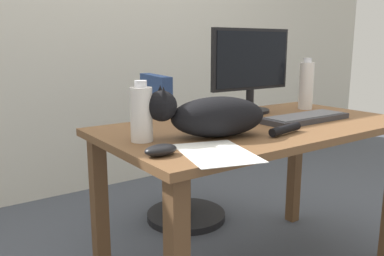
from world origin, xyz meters
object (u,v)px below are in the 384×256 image
keyboard (305,118)px  spray_bottle (306,85)px  water_bottle (141,113)px  office_chair (178,161)px  monitor (251,67)px  computer_mouse (161,150)px  cat (212,116)px

keyboard → spray_bottle: spray_bottle is taller
water_bottle → office_chair: bearing=48.9°
keyboard → spray_bottle: bearing=39.5°
office_chair → spray_bottle: bearing=-50.5°
monitor → computer_mouse: 0.93m
office_chair → spray_bottle: size_ratio=3.32×
computer_mouse → monitor: bearing=29.3°
office_chair → computer_mouse: (-0.65, -0.90, 0.36)m
cat → spray_bottle: size_ratio=2.17×
keyboard → water_bottle: water_bottle is taller
cat → computer_mouse: size_ratio=5.30×
monitor → spray_bottle: monitor is taller
spray_bottle → keyboard: bearing=-140.5°
monitor → cat: (-0.50, -0.33, -0.15)m
office_chair → computer_mouse: bearing=-125.9°
water_bottle → spray_bottle: size_ratio=0.80×
monitor → water_bottle: (-0.75, -0.24, -0.13)m
monitor → computer_mouse: monitor is taller
office_chair → monitor: (0.14, -0.45, 0.57)m
cat → spray_bottle: 0.85m
computer_mouse → cat: bearing=21.0°
water_bottle → spray_bottle: spray_bottle is taller
office_chair → water_bottle: water_bottle is taller
office_chair → monitor: bearing=-72.7°
office_chair → computer_mouse: office_chair is taller
keyboard → computer_mouse: 0.84m
water_bottle → spray_bottle: bearing=7.8°
keyboard → cat: bearing=-178.7°
computer_mouse → water_bottle: bearing=77.9°
keyboard → cat: 0.55m
keyboard → cat: cat is taller
cat → computer_mouse: 0.31m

